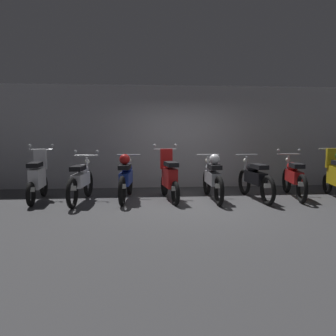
{
  "coord_description": "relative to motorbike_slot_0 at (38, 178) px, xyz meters",
  "views": [
    {
      "loc": [
        -1.2,
        -7.2,
        1.58
      ],
      "look_at": [
        -0.54,
        0.47,
        0.75
      ],
      "focal_mm": 35.96,
      "sensor_mm": 36.0,
      "label": 1
    }
  ],
  "objects": [
    {
      "name": "motorbike_slot_3",
      "position": [
        3.0,
        -0.14,
        0.0
      ],
      "size": [
        0.59,
        1.68,
        1.29
      ],
      "color": "black",
      "rests_on": "ground"
    },
    {
      "name": "motorbike_slot_4",
      "position": [
        4.01,
        -0.2,
        -0.0
      ],
      "size": [
        0.56,
        1.95,
        1.08
      ],
      "color": "black",
      "rests_on": "ground"
    },
    {
      "name": "back_wall",
      "position": [
        3.51,
        1.8,
        0.91
      ],
      "size": [
        16.0,
        0.3,
        2.87
      ],
      "primitive_type": "cube",
      "color": "#ADADB2",
      "rests_on": "ground"
    },
    {
      "name": "motorbike_slot_1",
      "position": [
        1.01,
        -0.21,
        -0.04
      ],
      "size": [
        0.59,
        1.95,
        1.15
      ],
      "color": "black",
      "rests_on": "ground"
    },
    {
      "name": "motorbike_slot_2",
      "position": [
        2.01,
        -0.06,
        -0.0
      ],
      "size": [
        0.56,
        1.95,
        1.08
      ],
      "color": "black",
      "rests_on": "ground"
    },
    {
      "name": "motorbike_slot_5",
      "position": [
        5.01,
        -0.24,
        -0.04
      ],
      "size": [
        0.56,
        1.95,
        1.03
      ],
      "color": "black",
      "rests_on": "ground"
    },
    {
      "name": "motorbike_slot_6",
      "position": [
        6.02,
        -0.1,
        -0.04
      ],
      "size": [
        0.6,
        1.94,
        1.15
      ],
      "color": "black",
      "rests_on": "ground"
    },
    {
      "name": "motorbike_slot_0",
      "position": [
        0.0,
        0.0,
        0.0
      ],
      "size": [
        0.59,
        1.68,
        1.29
      ],
      "color": "black",
      "rests_on": "ground"
    },
    {
      "name": "ground_plane",
      "position": [
        3.51,
        -0.63,
        -0.53
      ],
      "size": [
        80.0,
        80.0,
        0.0
      ],
      "primitive_type": "plane",
      "color": "#424244"
    }
  ]
}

